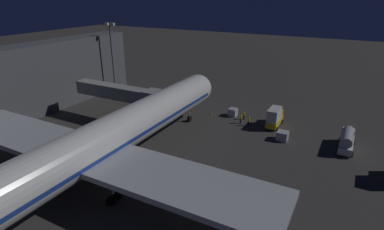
# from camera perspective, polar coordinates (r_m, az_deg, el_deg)

# --- Properties ---
(ground_plane) EXTENTS (320.00, 320.00, 0.00)m
(ground_plane) POSITION_cam_1_polar(r_m,az_deg,el_deg) (48.71, -10.93, -8.45)
(ground_plane) COLOR #383533
(airliner_at_gate) EXTENTS (49.41, 66.86, 18.96)m
(airliner_at_gate) POSITION_cam_1_polar(r_m,az_deg,el_deg) (40.65, -19.02, -6.31)
(airliner_at_gate) COLOR silver
(airliner_at_gate) RESTS_ON ground_plane
(jet_bridge) EXTENTS (19.88, 3.40, 7.46)m
(jet_bridge) POSITION_cam_1_polar(r_m,az_deg,el_deg) (61.26, -12.24, 3.85)
(jet_bridge) COLOR #9E9E99
(jet_bridge) RESTS_ON ground_plane
(apron_floodlight_mast) EXTENTS (2.90, 0.50, 17.38)m
(apron_floodlight_mast) POSITION_cam_1_polar(r_m,az_deg,el_deg) (79.65, -14.40, 10.81)
(apron_floodlight_mast) COLOR #59595E
(apron_floodlight_mast) RESTS_ON ground_plane
(cargo_truck_aft) EXTENTS (2.36, 5.89, 3.76)m
(cargo_truck_aft) POSITION_cam_1_polar(r_m,az_deg,el_deg) (61.46, 14.87, -0.34)
(cargo_truck_aft) COLOR yellow
(cargo_truck_aft) RESTS_ON ground_plane
(fuel_tanker) EXTENTS (2.46, 6.78, 3.15)m
(fuel_tanker) POSITION_cam_1_polar(r_m,az_deg,el_deg) (56.92, 26.49, -4.03)
(fuel_tanker) COLOR silver
(fuel_tanker) RESTS_ON ground_plane
(baggage_container_near_belt) EXTENTS (1.63, 1.76, 1.61)m
(baggage_container_near_belt) POSITION_cam_1_polar(r_m,az_deg,el_deg) (65.30, 7.47, 0.51)
(baggage_container_near_belt) COLOR #B7BABF
(baggage_container_near_belt) RESTS_ON ground_plane
(baggage_container_mid_row) EXTENTS (1.85, 1.87, 1.59)m
(baggage_container_mid_row) POSITION_cam_1_polar(r_m,az_deg,el_deg) (56.45, 16.20, -3.68)
(baggage_container_mid_row) COLOR #B7BABF
(baggage_container_mid_row) RESTS_ON ground_plane
(ground_crew_near_nose_gear) EXTENTS (0.40, 0.40, 1.91)m
(ground_crew_near_nose_gear) POSITION_cam_1_polar(r_m,az_deg,el_deg) (60.75, 10.33, -1.05)
(ground_crew_near_nose_gear) COLOR black
(ground_crew_near_nose_gear) RESTS_ON ground_plane
(ground_crew_by_belt_loader) EXTENTS (0.40, 0.40, 1.89)m
(ground_crew_by_belt_loader) POSITION_cam_1_polar(r_m,az_deg,el_deg) (61.70, 8.89, -0.61)
(ground_crew_by_belt_loader) COLOR black
(ground_crew_by_belt_loader) RESTS_ON ground_plane
(ground_crew_marshaller_fwd) EXTENTS (0.40, 0.40, 1.74)m
(ground_crew_marshaller_fwd) POSITION_cam_1_polar(r_m,az_deg,el_deg) (63.73, 9.50, -0.00)
(ground_crew_marshaller_fwd) COLOR black
(ground_crew_marshaller_fwd) RESTS_ON ground_plane
(traffic_cone_nose_port) EXTENTS (0.36, 0.36, 0.55)m
(traffic_cone_nose_port) POSITION_cam_1_polar(r_m,az_deg,el_deg) (65.77, 3.52, 0.32)
(traffic_cone_nose_port) COLOR orange
(traffic_cone_nose_port) RESTS_ON ground_plane
(traffic_cone_nose_starboard) EXTENTS (0.36, 0.36, 0.55)m
(traffic_cone_nose_starboard) POSITION_cam_1_polar(r_m,az_deg,el_deg) (67.59, 0.14, 0.96)
(traffic_cone_nose_starboard) COLOR orange
(traffic_cone_nose_starboard) RESTS_ON ground_plane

